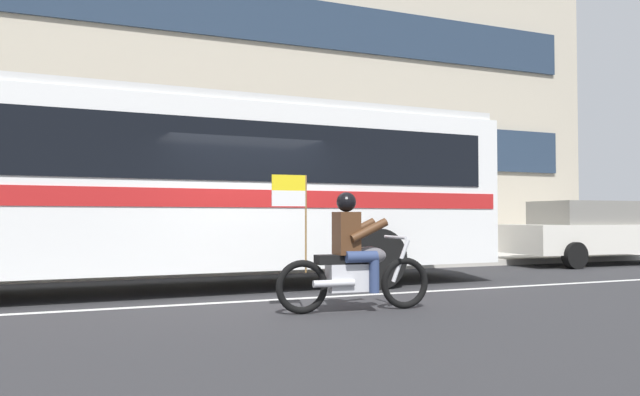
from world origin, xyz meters
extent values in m
plane|color=#2B2B2D|center=(0.00, 0.00, 0.00)|extent=(60.00, 60.00, 0.00)
cube|color=#B7B2A8|center=(0.00, 5.10, 0.07)|extent=(28.00, 3.80, 0.15)
cube|color=silver|center=(0.00, -0.60, 0.00)|extent=(26.60, 0.14, 0.01)
cube|color=#B2A893|center=(0.00, 7.40, 4.93)|extent=(28.00, 0.80, 9.85)
cube|color=#233347|center=(0.00, 6.96, 3.45)|extent=(25.76, 0.10, 1.40)
cube|color=#233347|center=(0.00, 6.96, 6.90)|extent=(25.76, 0.10, 1.40)
cube|color=white|center=(-0.89, 1.20, 1.73)|extent=(11.58, 2.89, 2.70)
cube|color=black|center=(-0.89, 1.20, 2.28)|extent=(10.66, 2.90, 0.96)
cube|color=red|center=(-0.89, 1.20, 1.53)|extent=(11.35, 2.91, 0.28)
cube|color=silver|center=(-0.89, 1.20, 3.14)|extent=(11.34, 2.75, 0.16)
cylinder|color=black|center=(2.27, 0.02, 0.52)|extent=(1.04, 0.30, 1.04)
torus|color=black|center=(1.61, -2.06, 0.34)|extent=(0.69, 0.14, 0.69)
torus|color=black|center=(0.16, -1.97, 0.34)|extent=(0.69, 0.14, 0.69)
cube|color=silver|center=(0.83, -2.01, 0.44)|extent=(0.66, 0.32, 0.36)
ellipsoid|color=#59565B|center=(1.08, -2.03, 0.72)|extent=(0.50, 0.31, 0.24)
cube|color=black|center=(0.63, -2.00, 0.69)|extent=(0.58, 0.30, 0.12)
cylinder|color=silver|center=(1.55, -2.06, 0.65)|extent=(0.28, 0.07, 0.58)
cylinder|color=silver|center=(1.47, -2.05, 0.96)|extent=(0.08, 0.64, 0.04)
cylinder|color=silver|center=(0.52, -2.15, 0.39)|extent=(0.55, 0.13, 0.09)
cube|color=#4C2D19|center=(0.76, -2.01, 1.02)|extent=(0.30, 0.38, 0.56)
sphere|color=black|center=(0.76, -2.01, 1.44)|extent=(0.26, 0.26, 0.26)
cylinder|color=navy|center=(0.92, -1.84, 0.72)|extent=(0.43, 0.18, 0.15)
cylinder|color=navy|center=(1.10, -1.85, 0.48)|extent=(0.13, 0.13, 0.46)
cylinder|color=navy|center=(0.89, -2.20, 0.72)|extent=(0.43, 0.18, 0.15)
cylinder|color=navy|center=(1.07, -2.21, 0.48)|extent=(0.13, 0.13, 0.46)
cylinder|color=#4C2D19|center=(1.02, -1.82, 1.06)|extent=(0.52, 0.15, 0.32)
cylinder|color=#4C2D19|center=(0.99, -2.22, 1.06)|extent=(0.52, 0.15, 0.32)
cylinder|color=olive|center=(0.21, -1.97, 1.15)|extent=(0.02, 0.02, 1.25)
cube|color=yellow|center=(-0.02, -1.95, 1.68)|extent=(0.44, 0.05, 0.20)
cube|color=white|center=(-0.02, -1.95, 1.47)|extent=(0.44, 0.05, 0.20)
cube|color=silver|center=(9.90, 2.60, 0.68)|extent=(4.68, 1.98, 0.72)
cube|color=slate|center=(9.67, 2.60, 1.34)|extent=(2.46, 1.68, 0.60)
cylinder|color=black|center=(8.47, 1.75, 0.32)|extent=(0.64, 0.22, 0.64)
camera|label=1|loc=(-2.51, -9.13, 1.24)|focal=33.51mm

